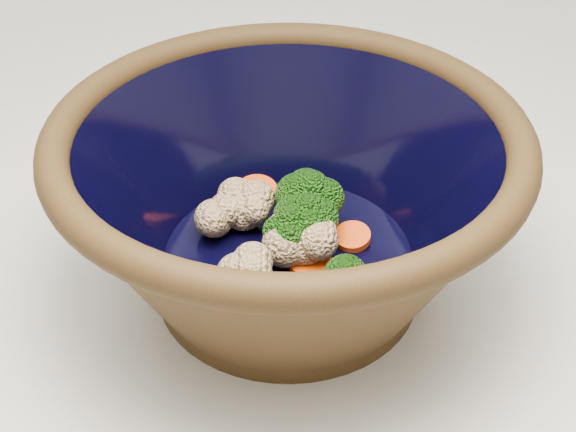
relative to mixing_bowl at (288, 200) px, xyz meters
name	(u,v)px	position (x,y,z in m)	size (l,w,h in m)	color
mixing_bowl	(288,200)	(0.00, 0.00, 0.00)	(0.34, 0.34, 0.14)	black
vegetable_pile	(290,240)	(0.00, -0.01, -0.03)	(0.13, 0.18, 0.05)	#608442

